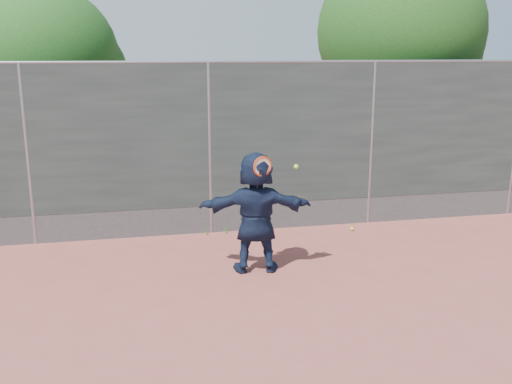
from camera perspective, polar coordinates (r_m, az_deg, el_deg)
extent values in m
plane|color=#9E4C42|center=(7.12, -0.69, -12.55)|extent=(80.00, 80.00, 0.00)
imported|color=#15213C|center=(8.30, 0.00, -2.01)|extent=(1.72, 0.75, 1.80)
sphere|color=#ACE533|center=(10.52, 9.58, -3.66)|extent=(0.07, 0.07, 0.07)
cube|color=#38423D|center=(9.94, -4.67, 5.61)|extent=(20.00, 0.04, 2.50)
cube|color=slate|center=(10.26, -4.51, -2.70)|extent=(20.00, 0.03, 0.50)
cylinder|color=gray|center=(9.84, -4.82, 12.84)|extent=(20.00, 0.05, 0.05)
cylinder|color=gray|center=(10.06, -21.88, 3.31)|extent=(0.06, 0.06, 3.00)
cylinder|color=gray|center=(9.98, -4.64, 4.19)|extent=(0.06, 0.06, 3.00)
cylinder|color=gray|center=(10.77, 11.45, 4.68)|extent=(0.06, 0.06, 3.00)
torus|color=red|center=(7.95, 0.65, 2.57)|extent=(0.29, 0.11, 0.29)
cylinder|color=beige|center=(7.95, 0.65, 2.57)|extent=(0.24, 0.08, 0.25)
cylinder|color=black|center=(8.00, 0.27, 1.18)|extent=(0.07, 0.13, 0.33)
sphere|color=#ACE533|center=(8.04, 4.04, 2.54)|extent=(0.07, 0.07, 0.07)
cylinder|color=#382314|center=(13.39, 13.64, 5.46)|extent=(0.28, 0.28, 2.60)
sphere|color=#23561C|center=(13.27, 14.22, 15.28)|extent=(3.60, 3.60, 3.60)
sphere|color=#23561C|center=(13.77, 16.53, 13.58)|extent=(2.52, 2.52, 2.52)
cylinder|color=#382314|center=(13.05, -19.57, 3.94)|extent=(0.28, 0.28, 2.20)
sphere|color=#23561C|center=(12.88, -20.28, 12.40)|extent=(3.00, 3.00, 3.00)
sphere|color=#23561C|center=(13.02, -17.38, 11.30)|extent=(2.10, 2.10, 2.10)
cone|color=#387226|center=(10.22, -3.01, -3.46)|extent=(0.03, 0.03, 0.26)
cone|color=#387226|center=(10.28, -1.38, -3.22)|extent=(0.03, 0.03, 0.30)
cone|color=#387226|center=(10.16, -4.95, -3.71)|extent=(0.03, 0.03, 0.22)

